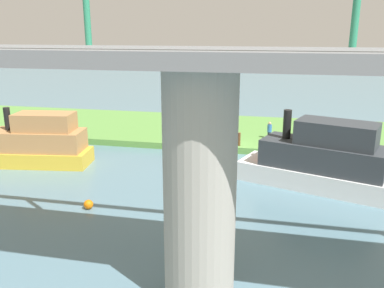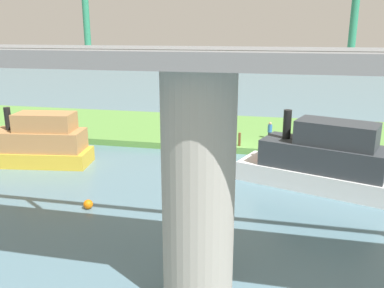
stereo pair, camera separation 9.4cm
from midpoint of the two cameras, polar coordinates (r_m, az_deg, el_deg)
The scene contains 10 objects.
ground_plane at distance 31.31m, azimuth 4.73°, elevation -1.28°, with size 160.00×160.00×0.00m, color slate.
grassy_bank at distance 36.99m, azimuth 6.03°, elevation 1.73°, with size 80.00×12.00×0.50m, color #5B9342.
bridge_pylon at distance 13.45m, azimuth 1.08°, elevation -6.43°, with size 2.41×2.41×8.03m, color #9E998E.
bridge_span at distance 12.50m, azimuth 1.21°, elevation 13.17°, with size 64.29×4.30×3.25m.
person_on_bank at distance 33.93m, azimuth 10.90°, elevation 1.92°, with size 0.50×0.50×1.39m.
mooring_post at distance 31.44m, azimuth 6.73°, elevation 0.66°, with size 0.20×0.20×1.03m, color brown.
motorboat_red at distance 25.25m, azimuth 17.40°, elevation -2.19°, with size 9.23×5.62×4.48m.
skiff_small at distance 30.25m, azimuth -20.81°, elevation 0.05°, with size 8.13×3.69×4.01m.
riverboat_paddlewheel at distance 29.77m, azimuth 0.47°, elevation -1.17°, with size 4.20×2.27×1.33m.
marker_buoy at distance 22.32m, azimuth -14.18°, elevation -8.16°, with size 0.50×0.50×0.50m, color orange.
Camera 2 is at (-4.02, 29.69, 9.06)m, focal length 38.19 mm.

